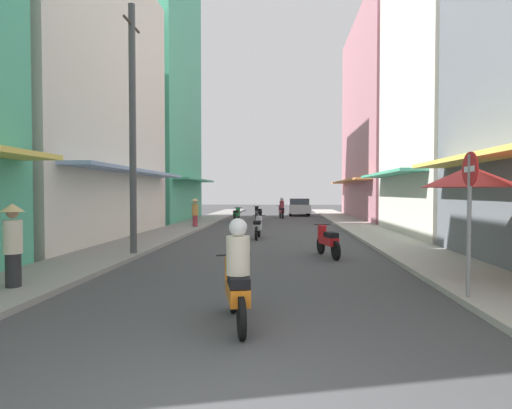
{
  "coord_description": "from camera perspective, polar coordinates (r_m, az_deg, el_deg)",
  "views": [
    {
      "loc": [
        0.63,
        -3.14,
        1.94
      ],
      "look_at": [
        -0.79,
        17.43,
        1.35
      ],
      "focal_mm": 28.77,
      "sensor_mm": 36.0,
      "label": 1
    }
  ],
  "objects": [
    {
      "name": "pedestrian_foreground",
      "position": [
        22.36,
        -8.46,
        -0.96
      ],
      "size": [
        0.44,
        0.44,
        1.65
      ],
      "color": "#99333F",
      "rests_on": "ground"
    },
    {
      "name": "motorbike_black",
      "position": [
        30.0,
        0.29,
        -1.09
      ],
      "size": [
        0.73,
        1.75,
        0.96
      ],
      "color": "black",
      "rests_on": "ground"
    },
    {
      "name": "ground_plane",
      "position": [
        20.24,
        2.16,
        -3.85
      ],
      "size": [
        92.4,
        92.4,
        0.0
      ],
      "primitive_type": "plane",
      "color": "#424244"
    },
    {
      "name": "sidewalk_right",
      "position": [
        20.65,
        15.55,
        -3.64
      ],
      "size": [
        2.2,
        50.0,
        0.12
      ],
      "primitive_type": "cube",
      "color": "#ADA89E",
      "rests_on": "ground"
    },
    {
      "name": "motorbike_green",
      "position": [
        27.33,
        -2.7,
        -1.36
      ],
      "size": [
        0.55,
        1.81,
        0.96
      ],
      "color": "black",
      "rests_on": "ground"
    },
    {
      "name": "parked_car",
      "position": [
        35.22,
        6.01,
        -0.31
      ],
      "size": [
        1.76,
        4.1,
        1.45
      ],
      "color": "silver",
      "rests_on": "ground"
    },
    {
      "name": "building_right_far",
      "position": [
        32.45,
        18.98,
        11.3
      ],
      "size": [
        7.05,
        13.95,
        14.87
      ],
      "color": "#B7727F",
      "rests_on": "ground"
    },
    {
      "name": "motorbike_orange",
      "position": [
        6.1,
        -2.67,
        -10.05
      ],
      "size": [
        0.63,
        1.79,
        1.58
      ],
      "color": "black",
      "rests_on": "ground"
    },
    {
      "name": "building_left_mid",
      "position": [
        19.31,
        -26.35,
        13.25
      ],
      "size": [
        7.05,
        11.34,
        11.77
      ],
      "color": "silver",
      "rests_on": "ground"
    },
    {
      "name": "motorbike_red",
      "position": [
        12.63,
        9.88,
        -4.91
      ],
      "size": [
        0.67,
        1.77,
        0.96
      ],
      "color": "black",
      "rests_on": "ground"
    },
    {
      "name": "building_right_mid",
      "position": [
        21.19,
        27.54,
        13.34
      ],
      "size": [
        7.05,
        8.37,
        12.61
      ],
      "color": "silver",
      "rests_on": "ground"
    },
    {
      "name": "pedestrian_midway",
      "position": [
        9.21,
        -30.72,
        -4.59
      ],
      "size": [
        0.44,
        0.44,
        1.73
      ],
      "color": "#262628",
      "rests_on": "ground"
    },
    {
      "name": "motorbike_silver",
      "position": [
        17.38,
        0.27,
        -3.09
      ],
      "size": [
        0.55,
        1.81,
        0.96
      ],
      "color": "black",
      "rests_on": "ground"
    },
    {
      "name": "utility_pole",
      "position": [
        13.05,
        -16.78,
        10.03
      ],
      "size": [
        0.2,
        1.2,
        7.56
      ],
      "color": "#4C4C4F",
      "rests_on": "ground"
    },
    {
      "name": "vendor_umbrella",
      "position": [
        9.74,
        27.64,
        3.44
      ],
      "size": [
        1.97,
        1.97,
        2.51
      ],
      "color": "#99999E",
      "rests_on": "ground"
    },
    {
      "name": "building_left_far",
      "position": [
        29.82,
        -15.29,
        15.2
      ],
      "size": [
        7.05,
        8.98,
        17.93
      ],
      "color": "#4CB28C",
      "rests_on": "ground"
    },
    {
      "name": "motorbike_maroon",
      "position": [
        31.37,
        3.56,
        -0.61
      ],
      "size": [
        0.58,
        1.8,
        1.58
      ],
      "color": "black",
      "rests_on": "ground"
    },
    {
      "name": "street_sign_no_entry",
      "position": [
        7.99,
        27.54,
        -0.14
      ],
      "size": [
        0.07,
        0.6,
        2.65
      ],
      "color": "gray",
      "rests_on": "ground"
    },
    {
      "name": "sidewalk_left",
      "position": [
        20.94,
        -11.04,
        -3.53
      ],
      "size": [
        2.2,
        50.0,
        0.12
      ],
      "primitive_type": "cube",
      "color": "gray",
      "rests_on": "ground"
    }
  ]
}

